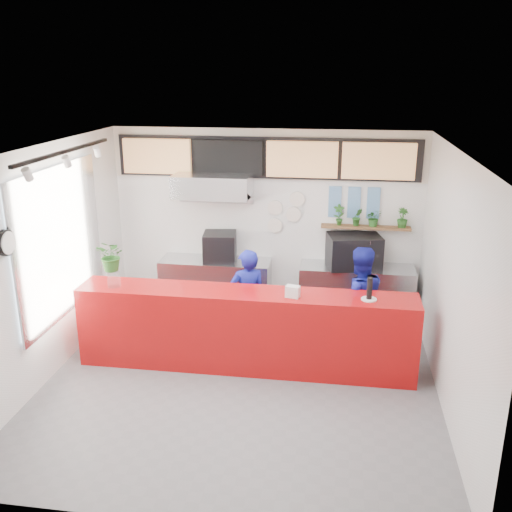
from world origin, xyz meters
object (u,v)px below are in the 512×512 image
Objects in this scene: service_counter at (245,330)px; pepper_mill at (370,288)px; staff_right at (358,303)px; espresso_machine at (354,251)px; panini_oven at (220,247)px; staff_center at (247,300)px.

pepper_mill reaches higher than service_counter.
service_counter is 1.60m from staff_right.
staff_right reaches higher than pepper_mill.
service_counter is 5.61× the size of espresso_machine.
espresso_machine reaches higher than service_counter.
panini_oven reaches higher than service_counter.
pepper_mill is (1.60, -0.04, 0.71)m from service_counter.
staff_right is (1.55, -0.03, 0.06)m from staff_center.
espresso_machine is (2.15, 0.00, 0.03)m from panini_oven.
espresso_machine is 1.98m from staff_center.
staff_center is at bearing -68.89° from panini_oven.
panini_oven is at bearing 111.75° from service_counter.
staff_right is 5.75× the size of pepper_mill.
staff_center reaches higher than pepper_mill.
staff_center is at bearing -17.56° from staff_right.
service_counter is 8.76× the size of panini_oven.
staff_right is at bearing 154.14° from staff_center.
staff_center reaches higher than service_counter.
staff_center is at bearing 159.65° from pepper_mill.
espresso_machine is at bearing 51.52° from service_counter.
espresso_machine is 1.85m from pepper_mill.
pepper_mill is at bearing 84.12° from staff_right.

